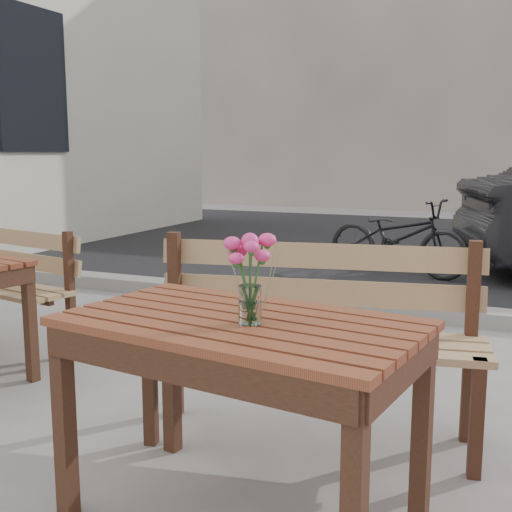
{
  "coord_description": "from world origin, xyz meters",
  "views": [
    {
      "loc": [
        0.9,
        -2.01,
        1.3
      ],
      "look_at": [
        0.07,
        -0.08,
        0.96
      ],
      "focal_mm": 45.0,
      "sensor_mm": 36.0,
      "label": 1
    }
  ],
  "objects": [
    {
      "name": "ground",
      "position": [
        0.0,
        0.0,
        0.0
      ],
      "size": [
        80.0,
        80.0,
        0.0
      ],
      "primitive_type": "plane",
      "color": "slate",
      "rests_on": "ground"
    },
    {
      "name": "street",
      "position": [
        0.0,
        5.06,
        0.03
      ],
      "size": [
        30.0,
        8.12,
        0.12
      ],
      "color": "black",
      "rests_on": "ground"
    },
    {
      "name": "backdrop_buildings",
      "position": [
        0.17,
        14.4,
        3.6
      ],
      "size": [
        15.5,
        4.0,
        8.0
      ],
      "color": "gray",
      "rests_on": "ground"
    },
    {
      "name": "main_table",
      "position": [
        0.01,
        -0.09,
        0.62
      ],
      "size": [
        1.29,
        0.86,
        0.74
      ],
      "rotation": [
        0.0,
        0.0,
        -0.14
      ],
      "color": "maroon",
      "rests_on": "ground"
    },
    {
      "name": "main_bench",
      "position": [
        0.02,
        0.69,
        0.57
      ],
      "size": [
        1.57,
        0.72,
        0.94
      ],
      "rotation": [
        0.0,
        0.0,
        0.19
      ],
      "color": "#A18253",
      "rests_on": "ground"
    },
    {
      "name": "main_vase",
      "position": [
        0.07,
        -0.13,
        0.93
      ],
      "size": [
        0.16,
        0.16,
        0.3
      ],
      "color": "white",
      "rests_on": "main_table"
    },
    {
      "name": "second_bench",
      "position": [
        -2.36,
        1.21,
        0.5
      ],
      "size": [
        1.39,
        0.65,
        0.83
      ],
      "rotation": [
        0.0,
        0.0,
        -0.2
      ],
      "color": "#A18253",
      "rests_on": "ground"
    },
    {
      "name": "bicycle",
      "position": [
        -0.4,
        4.78,
        0.41
      ],
      "size": [
        1.65,
        0.89,
        0.82
      ],
      "primitive_type": "imported",
      "rotation": [
        0.0,
        0.0,
        1.34
      ],
      "color": "black",
      "rests_on": "ground"
    }
  ]
}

